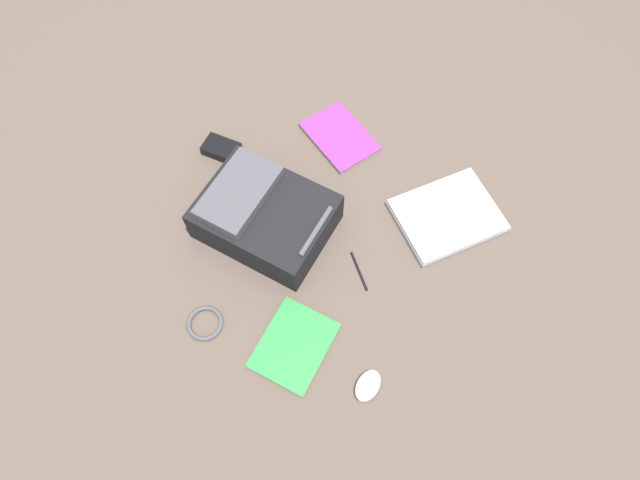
% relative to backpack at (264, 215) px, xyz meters
% --- Properties ---
extents(ground_plane, '(3.38, 3.38, 0.00)m').
position_rel_backpack_xyz_m(ground_plane, '(-0.09, 0.13, -0.07)').
color(ground_plane, brown).
extents(backpack, '(0.40, 0.46, 0.16)m').
position_rel_backpack_xyz_m(backpack, '(0.00, 0.00, 0.00)').
color(backpack, black).
rests_on(backpack, ground_plane).
extents(laptop, '(0.38, 0.34, 0.03)m').
position_rel_backpack_xyz_m(laptop, '(-0.44, 0.38, -0.05)').
color(laptop, '#929296').
rests_on(laptop, ground_plane).
extents(book_manual, '(0.28, 0.25, 0.01)m').
position_rel_backpack_xyz_m(book_manual, '(0.20, 0.35, -0.06)').
color(book_manual, silver).
rests_on(book_manual, ground_plane).
extents(book_red, '(0.21, 0.27, 0.02)m').
position_rel_backpack_xyz_m(book_red, '(-0.41, -0.08, -0.06)').
color(book_red, silver).
rests_on(book_red, ground_plane).
extents(computer_mouse, '(0.11, 0.09, 0.03)m').
position_rel_backpack_xyz_m(computer_mouse, '(0.12, 0.58, -0.05)').
color(computer_mouse, silver).
rests_on(computer_mouse, ground_plane).
extents(cable_coil, '(0.11, 0.11, 0.01)m').
position_rel_backpack_xyz_m(cable_coil, '(0.34, 0.13, -0.06)').
color(cable_coil, '#4C4C51').
rests_on(cable_coil, ground_plane).
extents(power_brick, '(0.12, 0.14, 0.04)m').
position_rel_backpack_xyz_m(power_brick, '(-0.08, -0.32, -0.05)').
color(power_brick, black).
rests_on(power_brick, ground_plane).
extents(pen_black, '(0.06, 0.13, 0.01)m').
position_rel_backpack_xyz_m(pen_black, '(-0.11, 0.32, -0.07)').
color(pen_black, black).
rests_on(pen_black, ground_plane).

